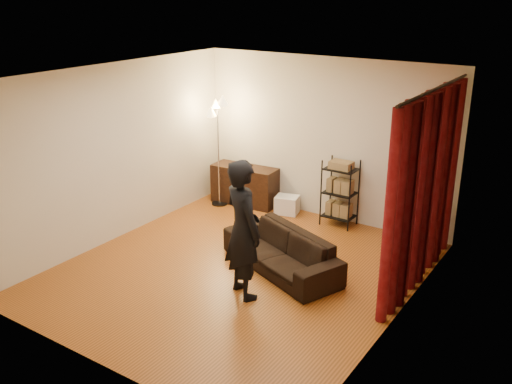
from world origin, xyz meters
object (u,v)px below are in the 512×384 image
Objects in this scene: storage_boxes at (286,205)px; floor_lamp at (218,153)px; person at (243,229)px; sofa at (281,251)px; wire_shelf at (340,193)px; media_cabinet at (245,185)px.

floor_lamp reaches higher than storage_boxes.
person reaches higher than storage_boxes.
sofa is at bearing -61.25° from storage_boxes.
wire_shelf is at bearing 113.10° from sofa.
storage_boxes is 0.20× the size of floor_lamp.
person is 3.31m from media_cabinet.
sofa is 4.88× the size of storage_boxes.
floor_lamp is at bearing -144.40° from media_cabinet.
media_cabinet is at bearing 39.51° from floor_lamp.
floor_lamp is (-2.21, -0.34, 0.40)m from wire_shelf.
sofa is 2.64m from media_cabinet.
floor_lamp is (-0.36, -0.29, 0.61)m from media_cabinet.
storage_boxes is (-1.00, 1.83, -0.12)m from sofa.
person is at bearing -96.16° from wire_shelf.
person is 2.76m from wire_shelf.
media_cabinet reaches higher than sofa.
sofa reaches higher than storage_boxes.
wire_shelf is at bearing -62.07° from person.
media_cabinet reaches higher than storage_boxes.
sofa is 2.09m from storage_boxes.
person is 1.51× the size of media_cabinet.
person is at bearing -71.36° from sofa.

